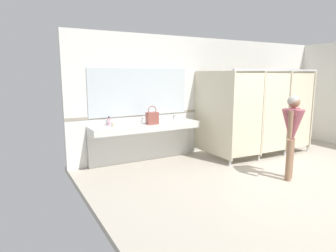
{
  "coord_description": "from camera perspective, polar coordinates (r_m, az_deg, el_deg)",
  "views": [
    {
      "loc": [
        -4.66,
        -3.14,
        1.94
      ],
      "look_at": [
        -2.29,
        1.15,
        1.07
      ],
      "focal_mm": 31.24,
      "sensor_mm": 36.0,
      "label": 1
    }
  ],
  "objects": [
    {
      "name": "mirror_panel",
      "position": [
        6.53,
        -5.49,
        6.64
      ],
      "size": [
        2.32,
        0.02,
        1.04
      ],
      "primitive_type": "cube",
      "color": "silver",
      "rests_on": "wall_back"
    },
    {
      "name": "person_standing",
      "position": [
        5.78,
        23.06,
        -0.28
      ],
      "size": [
        0.55,
        0.55,
        1.57
      ],
      "color": "#8C664C",
      "rests_on": "ground_plane"
    },
    {
      "name": "wall_back_tile_band",
      "position": [
        7.64,
        8.9,
        3.21
      ],
      "size": [
        7.39,
        0.01,
        0.06
      ],
      "primitive_type": "cube",
      "color": "#9E937F",
      "rests_on": "wall_back"
    },
    {
      "name": "wall_back",
      "position": [
        7.66,
        8.68,
        5.92
      ],
      "size": [
        7.39,
        0.12,
        2.82
      ],
      "primitive_type": "cube",
      "color": "silver",
      "rests_on": "ground_plane"
    },
    {
      "name": "paper_cup",
      "position": [
        6.03,
        -10.66,
        0.31
      ],
      "size": [
        0.07,
        0.07,
        0.1
      ],
      "primitive_type": "cylinder",
      "color": "beige",
      "rests_on": "vanity_counter"
    },
    {
      "name": "handbag",
      "position": [
        6.22,
        -3.09,
        1.61
      ],
      "size": [
        0.25,
        0.14,
        0.4
      ],
      "color": "#934C42",
      "rests_on": "vanity_counter"
    },
    {
      "name": "bathroom_stalls",
      "position": [
        7.43,
        17.54,
        2.88
      ],
      "size": [
        2.63,
        1.42,
        2.06
      ],
      "color": "beige",
      "rests_on": "ground_plane"
    },
    {
      "name": "soap_dispenser",
      "position": [
        6.21,
        -11.45,
        0.86
      ],
      "size": [
        0.07,
        0.07,
        0.19
      ],
      "color": "#D899B2",
      "rests_on": "vanity_counter"
    },
    {
      "name": "ground_plane",
      "position": [
        5.96,
        25.91,
        -10.53
      ],
      "size": [
        7.39,
        6.31,
        0.1
      ],
      "primitive_type": "cube",
      "color": "#B2A899"
    },
    {
      "name": "vanity_counter",
      "position": [
        6.46,
        -4.62,
        -1.47
      ],
      "size": [
        2.42,
        0.58,
        1.0
      ],
      "color": "silver",
      "rests_on": "ground_plane"
    }
  ]
}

